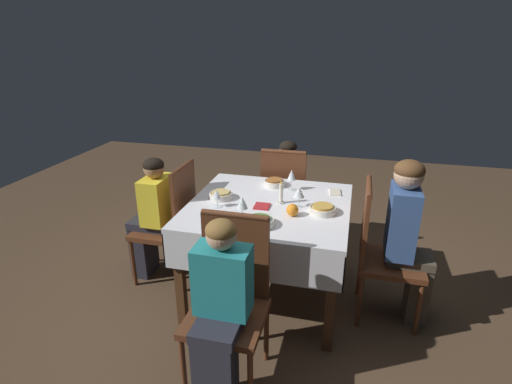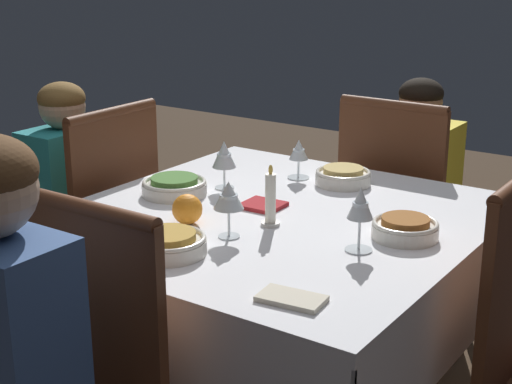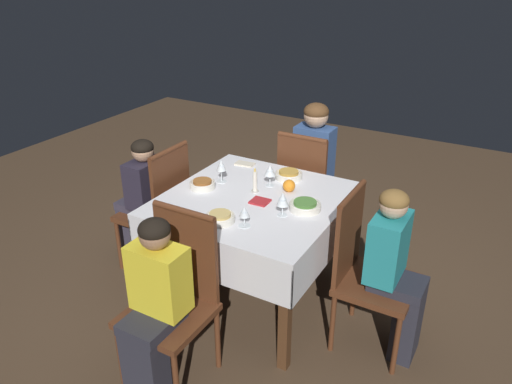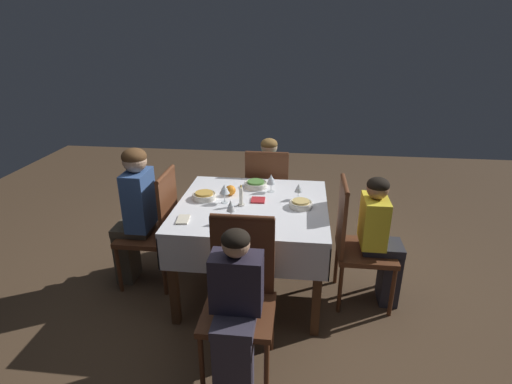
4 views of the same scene
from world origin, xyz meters
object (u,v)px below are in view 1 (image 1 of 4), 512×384
(wine_glass_north, at_px, (299,193))
(wine_glass_south, at_px, (217,195))
(bowl_south, at_px, (221,195))
(candle_centerpiece, at_px, (281,195))
(orange_fruit, at_px, (292,210))
(bowl_east, at_px, (259,221))
(chair_west, at_px, (285,195))
(bowl_north, at_px, (323,209))
(person_child_dark, at_px, (288,186))
(wine_glass_east, at_px, (242,203))
(napkin_spare_side, at_px, (335,192))
(wine_glass_west, at_px, (292,176))
(person_child_teal, at_px, (220,306))
(chair_south, at_px, (172,220))
(person_child_yellow, at_px, (151,213))
(napkin_red_folded, at_px, (262,206))
(person_adult_denim, at_px, (408,233))
(chair_east, at_px, (230,294))
(chair_north, at_px, (380,248))
(dining_table, at_px, (269,216))
(bowl_west, at_px, (274,182))

(wine_glass_north, height_order, wine_glass_south, wine_glass_north)
(bowl_south, distance_m, candle_centerpiece, 0.46)
(bowl_south, xyz_separation_m, orange_fruit, (0.17, 0.57, 0.01))
(wine_glass_north, bearing_deg, bowl_east, -29.71)
(chair_west, distance_m, bowl_north, 0.98)
(chair_west, distance_m, person_child_dark, 0.18)
(bowl_north, distance_m, wine_glass_north, 0.20)
(wine_glass_east, bearing_deg, napkin_spare_side, 136.53)
(wine_glass_west, bearing_deg, person_child_teal, -7.06)
(chair_south, height_order, bowl_east, chair_south)
(bowl_north, relative_size, wine_glass_north, 1.27)
(person_child_yellow, relative_size, napkin_red_folded, 8.77)
(person_child_teal, bearing_deg, person_child_yellow, 132.95)
(person_child_teal, xyz_separation_m, wine_glass_west, (-1.29, 0.16, 0.31))
(orange_fruit, bearing_deg, bowl_south, -106.85)
(person_adult_denim, bearing_deg, chair_east, 126.95)
(wine_glass_north, height_order, wine_glass_west, wine_glass_west)
(person_adult_denim, distance_m, wine_glass_west, 0.96)
(person_child_dark, xyz_separation_m, wine_glass_south, (1.10, -0.33, 0.30))
(wine_glass_west, bearing_deg, chair_north, 63.81)
(dining_table, distance_m, person_adult_denim, 0.97)
(wine_glass_north, bearing_deg, chair_north, 88.31)
(wine_glass_west, bearing_deg, bowl_west, -111.42)
(wine_glass_east, height_order, bowl_south, wine_glass_east)
(napkin_red_folded, bearing_deg, orange_fruit, 69.02)
(chair_south, xyz_separation_m, wine_glass_east, (0.31, 0.68, 0.35))
(chair_east, relative_size, bowl_west, 5.76)
(person_adult_denim, xyz_separation_m, wine_glass_west, (-0.34, -0.86, 0.22))
(bowl_east, bearing_deg, orange_fruit, 137.62)
(bowl_north, bearing_deg, person_child_yellow, -93.87)
(wine_glass_east, xyz_separation_m, orange_fruit, (-0.11, 0.32, -0.06))
(person_adult_denim, bearing_deg, chair_west, 50.87)
(person_adult_denim, bearing_deg, wine_glass_south, 94.98)
(chair_east, bearing_deg, bowl_south, 111.78)
(chair_west, bearing_deg, bowl_west, 87.70)
(dining_table, height_order, person_child_yellow, person_child_yellow)
(chair_north, distance_m, chair_east, 1.15)
(candle_centerpiece, bearing_deg, chair_north, 85.28)
(chair_east, relative_size, wine_glass_south, 7.72)
(bowl_west, distance_m, bowl_south, 0.49)
(chair_north, height_order, person_child_dark, person_child_dark)
(chair_east, distance_m, bowl_south, 0.91)
(person_child_teal, xyz_separation_m, napkin_spare_side, (-1.31, 0.50, 0.20))
(bowl_north, bearing_deg, napkin_spare_side, 171.42)
(dining_table, xyz_separation_m, bowl_south, (-0.02, -0.37, 0.13))
(chair_south, distance_m, wine_glass_north, 1.08)
(chair_north, relative_size, person_child_yellow, 0.96)
(bowl_south, height_order, napkin_spare_side, bowl_south)
(person_adult_denim, distance_m, napkin_red_folded, 1.02)
(bowl_north, relative_size, napkin_spare_side, 1.28)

